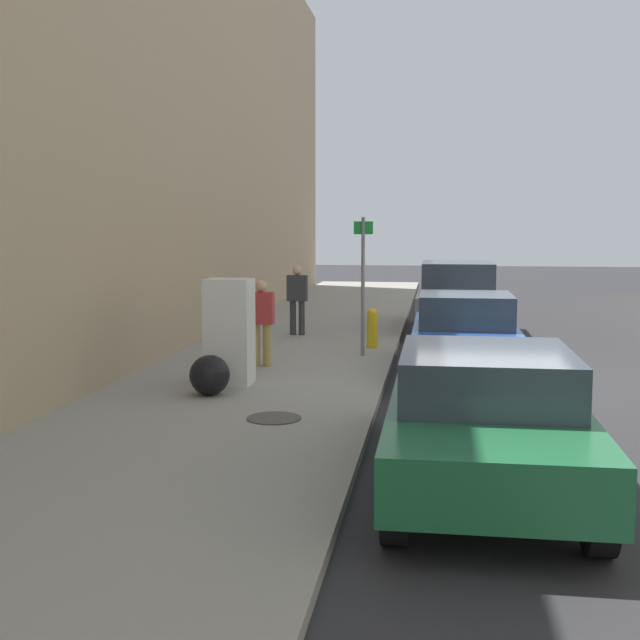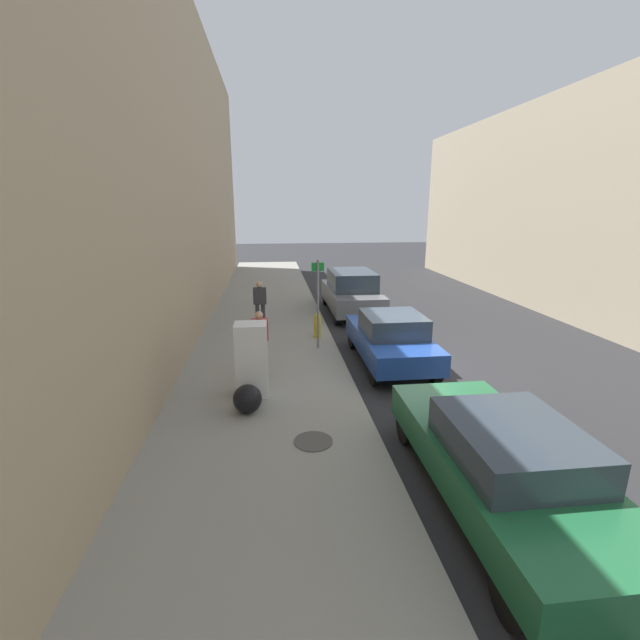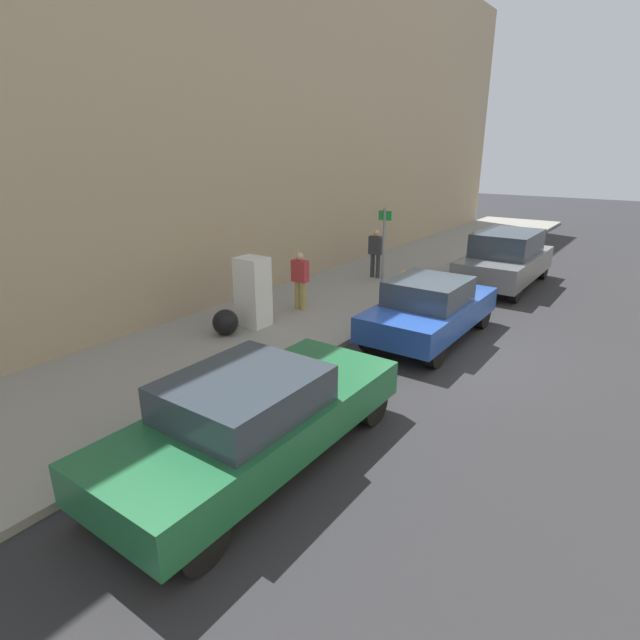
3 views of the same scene
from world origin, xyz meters
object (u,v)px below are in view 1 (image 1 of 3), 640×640
object	(u,v)px
discarded_refrigerator	(229,332)
parked_suv_gray	(457,297)
street_sign_post	(363,279)
fire_hydrant	(372,328)
pedestrian_walking_far	(261,318)
pedestrian_standing_near	(297,296)
parked_sedan_green	(484,413)
trash_bag	(210,375)
parked_hatchback_blue	(465,334)

from	to	relation	value
discarded_refrigerator	parked_suv_gray	bearing A→B (deg)	64.40
street_sign_post	fire_hydrant	size ratio (longest dim) A/B	3.27
pedestrian_walking_far	pedestrian_standing_near	size ratio (longest dim) A/B	0.97
parked_sedan_green	parked_suv_gray	bearing A→B (deg)	90.00
fire_hydrant	pedestrian_standing_near	bearing A→B (deg)	137.55
street_sign_post	pedestrian_standing_near	bearing A→B (deg)	122.38
trash_bag	pedestrian_walking_far	bearing A→B (deg)	85.01
parked_sedan_green	parked_suv_gray	xyz separation A→B (m)	(0.00, 11.61, 0.16)
discarded_refrigerator	trash_bag	distance (m)	1.02
trash_bag	parked_sedan_green	distance (m)	4.86
parked_hatchback_blue	parked_suv_gray	distance (m)	5.79
street_sign_post	pedestrian_standing_near	world-z (taller)	street_sign_post
trash_bag	pedestrian_walking_far	xyz separation A→B (m)	(0.22, 2.50, 0.56)
parked_suv_gray	discarded_refrigerator	bearing A→B (deg)	-115.60
pedestrian_walking_far	trash_bag	bearing A→B (deg)	-169.33
fire_hydrant	parked_sedan_green	size ratio (longest dim) A/B	0.17
street_sign_post	fire_hydrant	distance (m)	1.50
fire_hydrant	pedestrian_walking_far	size ratio (longest dim) A/B	0.53
street_sign_post	discarded_refrigerator	bearing A→B (deg)	-120.72
discarded_refrigerator	street_sign_post	size ratio (longest dim) A/B	0.63
trash_bag	pedestrian_standing_near	distance (m)	6.66
street_sign_post	pedestrian_standing_near	xyz separation A→B (m)	(-1.74, 2.74, -0.57)
street_sign_post	pedestrian_walking_far	xyz separation A→B (m)	(-1.65, -1.39, -0.61)
parked_suv_gray	fire_hydrant	bearing A→B (deg)	-116.43
trash_bag	parked_suv_gray	size ratio (longest dim) A/B	0.13
parked_suv_gray	pedestrian_walking_far	bearing A→B (deg)	-120.36
trash_bag	parked_sedan_green	xyz separation A→B (m)	(3.74, -3.09, 0.29)
pedestrian_standing_near	parked_sedan_green	distance (m)	10.37
parked_hatchback_blue	street_sign_post	bearing A→B (deg)	148.03
discarded_refrigerator	fire_hydrant	bearing A→B (deg)	65.13
discarded_refrigerator	parked_suv_gray	size ratio (longest dim) A/B	0.37
pedestrian_walking_far	parked_suv_gray	size ratio (longest dim) A/B	0.34
discarded_refrigerator	trash_bag	size ratio (longest dim) A/B	2.78
trash_bag	parked_suv_gray	bearing A→B (deg)	66.29
parked_sedan_green	parked_hatchback_blue	size ratio (longest dim) A/B	1.17
street_sign_post	pedestrian_walking_far	world-z (taller)	street_sign_post
discarded_refrigerator	parked_hatchback_blue	world-z (taller)	discarded_refrigerator
discarded_refrigerator	fire_hydrant	world-z (taller)	discarded_refrigerator
discarded_refrigerator	pedestrian_walking_far	xyz separation A→B (m)	(0.14, 1.64, 0.03)
discarded_refrigerator	parked_suv_gray	xyz separation A→B (m)	(3.66, 7.65, -0.07)
parked_hatchback_blue	parked_suv_gray	size ratio (longest dim) A/B	0.90
fire_hydrant	pedestrian_walking_far	bearing A→B (deg)	-125.56
discarded_refrigerator	parked_sedan_green	size ratio (longest dim) A/B	0.35
parked_sedan_green	parked_suv_gray	size ratio (longest dim) A/B	1.05
trash_bag	fire_hydrant	bearing A→B (deg)	68.32
fire_hydrant	pedestrian_standing_near	xyz separation A→B (m)	(-1.83, 1.68, 0.48)
pedestrian_walking_far	parked_suv_gray	world-z (taller)	parked_suv_gray
street_sign_post	pedestrian_walking_far	distance (m)	2.24
trash_bag	parked_sedan_green	size ratio (longest dim) A/B	0.13
pedestrian_standing_near	pedestrian_walking_far	bearing A→B (deg)	-65.25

